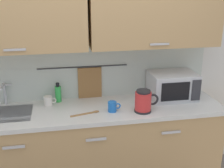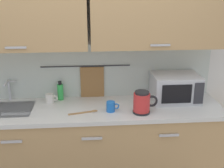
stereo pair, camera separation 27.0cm
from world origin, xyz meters
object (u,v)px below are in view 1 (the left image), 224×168
at_px(dish_soap_bottle, 58,93).
at_px(mug_near_sink, 48,101).
at_px(mug_by_kettle, 113,107).
at_px(wooden_spoon, 89,113).
at_px(microwave, 172,86).
at_px(electric_kettle, 144,101).

bearing_deg(dish_soap_bottle, mug_near_sink, -138.02).
xyz_separation_m(mug_near_sink, mug_by_kettle, (0.58, -0.25, 0.00)).
height_order(mug_by_kettle, wooden_spoon, mug_by_kettle).
relative_size(dish_soap_bottle, wooden_spoon, 0.72).
distance_m(mug_by_kettle, wooden_spoon, 0.23).
distance_m(microwave, dish_soap_bottle, 1.16).
xyz_separation_m(dish_soap_bottle, wooden_spoon, (0.26, -0.34, -0.08)).
xyz_separation_m(dish_soap_bottle, mug_by_kettle, (0.49, -0.33, -0.04)).
bearing_deg(wooden_spoon, electric_kettle, -4.73).
relative_size(electric_kettle, mug_by_kettle, 1.89).
xyz_separation_m(dish_soap_bottle, mug_near_sink, (-0.10, -0.09, -0.04)).
bearing_deg(mug_by_kettle, wooden_spoon, -177.13).
height_order(dish_soap_bottle, wooden_spoon, dish_soap_bottle).
xyz_separation_m(microwave, electric_kettle, (-0.38, -0.27, -0.03)).
bearing_deg(mug_near_sink, mug_by_kettle, -22.90).
relative_size(dish_soap_bottle, mug_near_sink, 1.63).
bearing_deg(mug_near_sink, wooden_spoon, -35.61).
distance_m(mug_near_sink, mug_by_kettle, 0.63).
bearing_deg(mug_by_kettle, mug_near_sink, 157.10).
bearing_deg(electric_kettle, mug_by_kettle, 169.27).
bearing_deg(mug_near_sink, microwave, -1.51).
distance_m(dish_soap_bottle, mug_by_kettle, 0.59).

